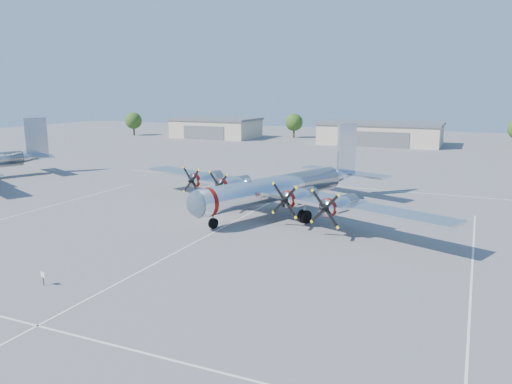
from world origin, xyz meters
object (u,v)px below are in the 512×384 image
at_px(info_placard, 43,276).
at_px(tree_far_west, 133,121).
at_px(tree_west, 294,122).
at_px(main_bomber_b29, 281,212).
at_px(hangar_center, 380,133).
at_px(hangar_west, 216,128).

bearing_deg(info_placard, tree_far_west, 140.11).
xyz_separation_m(tree_far_west, tree_west, (45.00, 12.00, 0.00)).
distance_m(tree_west, main_bomber_b29, 86.28).
distance_m(hangar_center, tree_far_west, 70.13).
bearing_deg(hangar_west, main_bomber_b29, -56.99).
xyz_separation_m(hangar_center, tree_west, (-25.00, 8.04, 1.51)).
distance_m(hangar_center, tree_west, 26.30).
height_order(hangar_west, tree_far_west, tree_far_west).
bearing_deg(tree_west, info_placard, -79.11).
bearing_deg(hangar_west, info_placard, -67.75).
relative_size(hangar_center, tree_west, 4.31).
height_order(tree_far_west, main_bomber_b29, tree_far_west).
distance_m(hangar_west, info_placard, 107.47).
relative_size(tree_far_west, info_placard, 7.04).
distance_m(tree_far_west, tree_west, 46.57).
xyz_separation_m(hangar_west, main_bomber_b29, (47.77, -73.54, -2.71)).
distance_m(hangar_west, main_bomber_b29, 87.74).
bearing_deg(info_placard, main_bomber_b29, 90.28).
bearing_deg(tree_far_west, info_placard, -55.47).
distance_m(tree_far_west, info_placard, 115.95).
relative_size(tree_far_west, tree_west, 1.00).
relative_size(hangar_west, hangar_center, 0.79).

